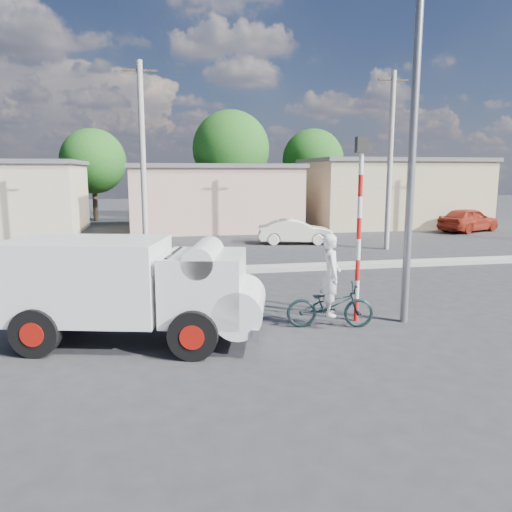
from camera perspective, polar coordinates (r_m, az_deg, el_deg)
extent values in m
plane|color=#292A2C|center=(10.25, -2.41, -10.78)|extent=(120.00, 120.00, 0.00)
cube|color=#99968E|center=(17.90, -6.28, -1.70)|extent=(40.00, 0.80, 0.16)
cylinder|color=black|center=(10.69, -23.91, -8.01)|extent=(1.01, 0.51, 0.97)
cylinder|color=#B8150D|center=(10.69, -23.91, -8.01)|extent=(0.54, 0.42, 0.48)
cylinder|color=black|center=(12.30, -20.04, -5.51)|extent=(1.01, 0.51, 0.97)
cylinder|color=#B8150D|center=(12.30, -20.04, -5.51)|extent=(0.54, 0.42, 0.48)
cylinder|color=black|center=(9.72, -7.19, -8.97)|extent=(1.01, 0.51, 0.97)
cylinder|color=#B8150D|center=(9.72, -7.19, -8.97)|extent=(0.54, 0.42, 0.48)
cylinder|color=black|center=(11.47, -5.57, -6.04)|extent=(1.01, 0.51, 0.97)
cylinder|color=#B8150D|center=(11.47, -5.57, -6.04)|extent=(0.54, 0.42, 0.48)
cube|color=black|center=(10.93, -14.63, -6.71)|extent=(4.22, 2.10, 0.16)
cube|color=white|center=(11.00, -18.77, -2.44)|extent=(3.56, 2.66, 1.64)
cube|color=white|center=(10.38, -5.90, -3.43)|extent=(1.98, 2.14, 1.37)
cylinder|color=white|center=(10.39, -1.75, -5.63)|extent=(1.38, 1.99, 0.97)
cylinder|color=white|center=(10.26, -5.96, -0.06)|extent=(1.04, 1.91, 0.62)
cube|color=silver|center=(10.47, 0.21, -7.53)|extent=(0.58, 1.87, 0.25)
cube|color=black|center=(10.41, -9.31, -1.23)|extent=(0.43, 1.48, 0.62)
imported|color=#172829|center=(11.70, 8.46, -5.58)|extent=(2.10, 1.05, 1.05)
imported|color=silver|center=(11.60, 8.51, -3.59)|extent=(0.57, 0.76, 1.89)
imported|color=white|center=(25.13, 4.52, 2.80)|extent=(3.89, 1.94, 1.23)
imported|color=#9D2A18|center=(32.75, 23.11, 3.84)|extent=(4.60, 3.25, 1.46)
cylinder|color=red|center=(12.39, 11.38, -6.13)|extent=(0.11, 0.11, 0.50)
cylinder|color=white|center=(12.26, 11.45, -3.88)|extent=(0.11, 0.11, 0.50)
cylinder|color=red|center=(12.16, 11.53, -1.59)|extent=(0.11, 0.11, 0.50)
cylinder|color=white|center=(12.07, 11.61, 0.74)|extent=(0.11, 0.11, 0.50)
cylinder|color=red|center=(12.01, 11.69, 3.09)|extent=(0.11, 0.11, 0.50)
cylinder|color=white|center=(11.96, 11.77, 5.47)|extent=(0.11, 0.11, 0.50)
cylinder|color=red|center=(11.94, 11.85, 7.87)|extent=(0.11, 0.11, 0.50)
cylinder|color=white|center=(11.94, 11.94, 10.27)|extent=(0.11, 0.11, 0.50)
cube|color=black|center=(11.95, 12.01, 12.33)|extent=(0.28, 0.18, 0.36)
cylinder|color=slate|center=(12.17, 17.54, 13.55)|extent=(0.18, 0.18, 9.00)
cube|color=#D09C8F|center=(31.73, -4.87, 6.54)|extent=(10.00, 7.00, 3.80)
cube|color=#59595B|center=(31.69, -4.93, 10.19)|extent=(10.30, 7.30, 0.24)
cube|color=tan|center=(35.11, 15.13, 6.86)|extent=(11.00, 7.00, 4.20)
cube|color=#59595B|center=(35.09, 15.29, 10.48)|extent=(11.30, 7.30, 0.24)
cylinder|color=#38281E|center=(38.82, -17.93, 6.42)|extent=(0.36, 0.36, 3.47)
sphere|color=#2A6D20|center=(38.78, -18.13, 10.26)|extent=(4.71, 4.71, 4.71)
cylinder|color=#38281E|center=(37.92, -2.84, 7.35)|extent=(0.36, 0.36, 4.20)
sphere|color=#2A6D20|center=(37.93, -2.89, 12.11)|extent=(5.70, 5.70, 5.70)
cylinder|color=#38281E|center=(41.45, 6.45, 7.11)|extent=(0.36, 0.36, 3.64)
sphere|color=#2A6D20|center=(41.42, 6.52, 10.88)|extent=(4.94, 4.94, 4.94)
cylinder|color=#99968E|center=(21.52, -12.80, 10.51)|extent=(0.24, 0.24, 8.00)
cube|color=#38281E|center=(21.89, -13.17, 19.96)|extent=(1.40, 0.08, 0.08)
cylinder|color=#99968E|center=(23.90, 15.06, 10.30)|extent=(0.24, 0.24, 8.00)
cube|color=#38281E|center=(24.24, 15.44, 18.83)|extent=(1.40, 0.08, 0.08)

